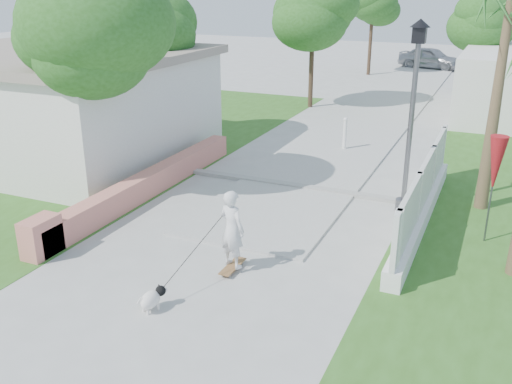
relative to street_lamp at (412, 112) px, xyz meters
The scene contains 19 objects.
ground 6.67m from the street_lamp, 117.80° to the right, with size 90.00×90.00×0.00m, color #B7B7B2.
path_strip 14.98m from the street_lamp, 101.31° to the left, with size 3.20×36.00×0.06m, color #B7B7B2.
curb 3.78m from the street_lamp, behind, with size 6.50×0.25×0.10m, color #999993.
grass_left 10.49m from the street_lamp, 165.83° to the left, with size 8.00×20.00×0.01m, color #325E1D.
pink_wall 6.83m from the street_lamp, 162.57° to the right, with size 0.45×8.20×0.80m.
house_left 10.94m from the street_lamp, behind, with size 8.40×7.40×3.23m.
lattice_fence 2.01m from the street_lamp, 44.82° to the right, with size 0.35×7.00×1.50m.
street_lamp is the anchor object (origin of this frame).
bollard 5.56m from the street_lamp, 120.96° to the left, with size 0.14×0.14×1.09m.
patio_umbrella 2.27m from the street_lamp, 27.76° to the right, with size 0.36×0.36×2.30m.
tree_left_near 7.92m from the street_lamp, 161.15° to the right, with size 3.60×3.60×5.28m.
tree_left_mid 8.96m from the street_lamp, 160.42° to the left, with size 3.20×3.20×4.85m.
tree_path_left 12.10m from the street_lamp, 119.30° to the left, with size 3.40×3.40×5.23m.
tree_path_right 14.52m from the street_lamp, 88.74° to the left, with size 3.00×3.00×4.79m.
tree_path_far 21.30m from the street_lamp, 105.50° to the left, with size 3.20×3.20×5.17m.
palm_far 2.85m from the street_lamp, 30.47° to the left, with size 1.80×1.80×5.30m.
skateboarder 5.77m from the street_lamp, 119.19° to the right, with size 0.95×2.04×1.62m.
dog 7.19m from the street_lamp, 116.37° to the right, with size 0.41×0.57×0.41m.
parked_car 24.64m from the street_lamp, 96.41° to the left, with size 1.57×3.89×1.33m, color #B4B7BC.
Camera 1 is at (4.80, -7.51, 5.21)m, focal length 40.00 mm.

